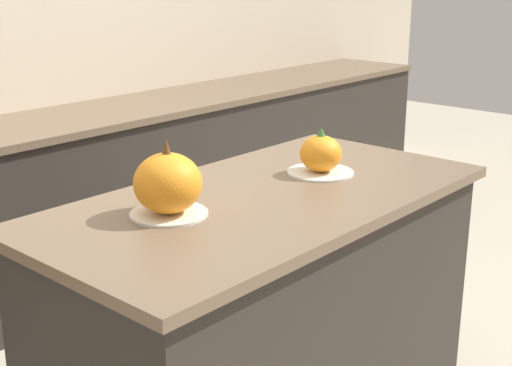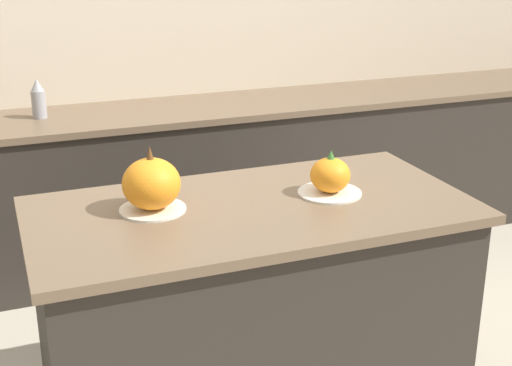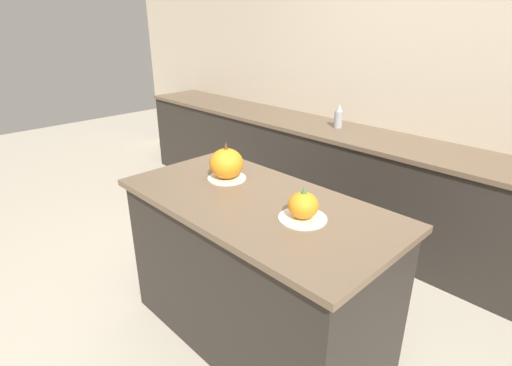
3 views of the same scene
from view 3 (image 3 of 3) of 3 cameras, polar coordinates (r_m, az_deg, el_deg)
ground_plane at (r=2.59m, az=0.00°, el=-20.58°), size 12.00×12.00×0.00m
wall_back at (r=3.46m, az=22.76°, el=12.31°), size 8.00×0.06×2.50m
kitchen_island at (r=2.30m, az=0.00°, el=-12.46°), size 1.53×0.77×0.89m
back_counter at (r=3.39m, az=18.43°, el=-1.62°), size 6.00×0.60×0.88m
pumpkin_cake_left at (r=2.32m, az=-4.25°, el=2.69°), size 0.23×0.23×0.23m
pumpkin_cake_right at (r=1.88m, az=6.75°, el=-3.43°), size 0.23×0.23×0.16m
bottle_tall at (r=3.53m, az=11.71°, el=9.28°), size 0.07×0.07×0.20m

